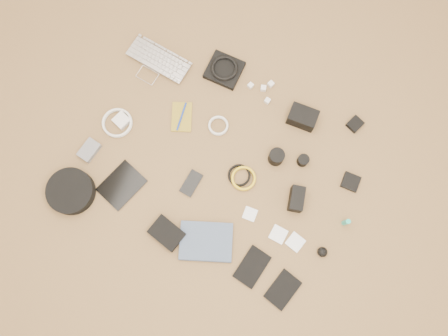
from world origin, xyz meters
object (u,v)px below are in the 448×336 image
at_px(paperback, 205,261).
at_px(tablet, 122,185).
at_px(dslr_camera, 303,117).
at_px(laptop, 154,67).
at_px(headphone_case, 71,191).
at_px(phone, 191,183).

bearing_deg(paperback, tablet, 51.35).
distance_m(dslr_camera, tablet, 0.98).
distance_m(laptop, dslr_camera, 0.82).
relative_size(tablet, headphone_case, 0.91).
height_order(laptop, paperback, laptop).
xyz_separation_m(tablet, phone, (0.32, 0.14, 0.00)).
relative_size(phone, paperback, 0.51).
relative_size(headphone_case, paperback, 0.91).
relative_size(dslr_camera, phone, 1.10).
bearing_deg(tablet, laptop, 120.14).
relative_size(laptop, phone, 2.63).
bearing_deg(paperback, phone, 13.61).
bearing_deg(dslr_camera, paperback, -102.71).
bearing_deg(dslr_camera, headphone_case, -140.05).
relative_size(laptop, dslr_camera, 2.40).
height_order(laptop, phone, laptop).
bearing_deg(headphone_case, laptop, 82.31).
xyz_separation_m(laptop, dslr_camera, (0.82, 0.02, 0.03)).
distance_m(laptop, paperback, 1.05).
bearing_deg(headphone_case, paperback, -4.99).
bearing_deg(dslr_camera, phone, -127.56).
distance_m(headphone_case, paperback, 0.74).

